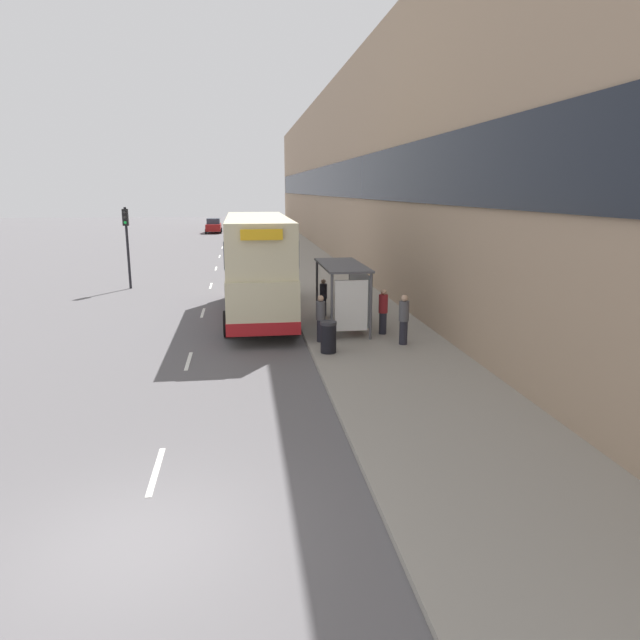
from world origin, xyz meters
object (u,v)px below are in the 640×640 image
Objects in this scene: bus_shelter at (348,285)px; car_0 at (214,226)px; car_1 at (249,235)px; pedestrian_at_shelter at (404,319)px; pedestrian_1 at (383,311)px; car_2 at (250,247)px; traffic_light_far_kerb at (127,234)px; pedestrian_3 at (323,297)px; double_decker_bus_near at (258,265)px; pedestrian_2 at (321,318)px; litter_bin at (328,337)px.

car_0 is at bearing 97.86° from bus_shelter.
car_0 is at bearing 105.18° from car_1.
pedestrian_1 is at bearing 102.78° from pedestrian_at_shelter.
car_2 is 15.15m from traffic_light_far_kerb.
pedestrian_3 is at bearing -43.27° from traffic_light_far_kerb.
car_0 is at bearing 99.04° from pedestrian_at_shelter.
double_decker_bus_near reaches higher than bus_shelter.
double_decker_bus_near is 6.15× the size of pedestrian_1.
pedestrian_at_shelter is at bearing -67.14° from pedestrian_3.
double_decker_bus_near is 2.59× the size of car_1.
double_decker_bus_near is (-3.30, 3.17, 0.41)m from bus_shelter.
car_0 is 56.59m from pedestrian_at_shelter.
traffic_light_far_kerb is (-6.93, -13.30, 2.14)m from car_2.
car_1 is 38.82m from pedestrian_1.
car_2 is 2.51× the size of pedestrian_3.
traffic_light_far_kerb is at bearing 129.87° from pedestrian_at_shelter.
litter_bin is (0.06, -1.42, -0.32)m from pedestrian_2.
traffic_light_far_kerb is at bearing -117.51° from car_2.
double_decker_bus_near is 9.97× the size of litter_bin.
bus_shelter is 0.94× the size of traffic_light_far_kerb.
car_1 is (-3.10, 37.66, -1.03)m from bus_shelter.
pedestrian_3 is (0.70, 4.21, -0.05)m from pedestrian_2.
pedestrian_1 is (4.46, -4.10, -1.27)m from double_decker_bus_near.
pedestrian_1 reaches higher than litter_bin.
car_1 is 1.02× the size of car_2.
pedestrian_1 is at bearing -38.45° from bus_shelter.
double_decker_bus_near reaches higher than litter_bin.
litter_bin is (-2.74, -0.66, -0.37)m from pedestrian_at_shelter.
bus_shelter is at bearing 53.19° from pedestrian_2.
double_decker_bus_near reaches higher than pedestrian_at_shelter.
pedestrian_3 is (-1.74, 3.42, -0.06)m from pedestrian_1.
double_decker_bus_near is at bearing 130.49° from pedestrian_at_shelter.
bus_shelter reaches higher than car_2.
pedestrian_at_shelter is at bearing -83.44° from car_1.
double_decker_bus_near is 2.34× the size of traffic_light_far_kerb.
pedestrian_2 is at bearing -87.35° from car_1.
car_0 is (-4.08, 50.25, -1.39)m from double_decker_bus_near.
pedestrian_2 is (-1.28, -1.71, -0.88)m from bus_shelter.
pedestrian_2 is 0.37× the size of traffic_light_far_kerb.
car_1 is at bearing 96.31° from pedestrian_1.
double_decker_bus_near is at bearing 166.07° from pedestrian_3.
traffic_light_far_kerb reaches higher than pedestrian_at_shelter.
double_decker_bus_near is 3.11m from pedestrian_3.
traffic_light_far_kerb is at bearing 123.88° from pedestrian_2.
car_1 is (0.19, 34.49, -1.44)m from double_decker_bus_near.
car_0 is at bearing 86.18° from traffic_light_far_kerb.
pedestrian_1 reaches higher than pedestrian_3.
car_2 is (4.13, -28.58, -0.01)m from car_0.
car_2 is at bearing 89.86° from double_decker_bus_near.
pedestrian_at_shelter is at bearing 99.04° from car_0.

